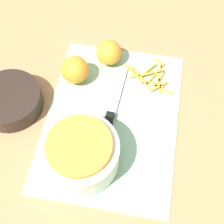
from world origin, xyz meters
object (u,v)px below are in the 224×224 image
object	(u,v)px
orange_left	(75,70)
orange_right	(109,53)
bowl_dark	(10,100)
knife	(108,122)
bowl_speckled	(80,153)

from	to	relation	value
orange_left	orange_right	world-z (taller)	orange_left
bowl_dark	knife	world-z (taller)	bowl_dark
bowl_dark	orange_left	distance (m)	0.18
bowl_speckled	orange_left	world-z (taller)	bowl_speckled
bowl_speckled	bowl_dark	bearing A→B (deg)	61.20
bowl_speckled	knife	distance (m)	0.12
orange_left	bowl_speckled	bearing A→B (deg)	-163.24
bowl_speckled	knife	world-z (taller)	bowl_speckled
bowl_speckled	bowl_dark	size ratio (longest dim) A/B	1.08
bowl_speckled	orange_right	size ratio (longest dim) A/B	2.53
bowl_dark	bowl_speckled	bearing A→B (deg)	-118.80
orange_right	bowl_speckled	bearing A→B (deg)	178.52
bowl_dark	orange_right	bearing A→B (deg)	-49.87
bowl_speckled	orange_right	distance (m)	0.30
knife	bowl_dark	bearing A→B (deg)	91.39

